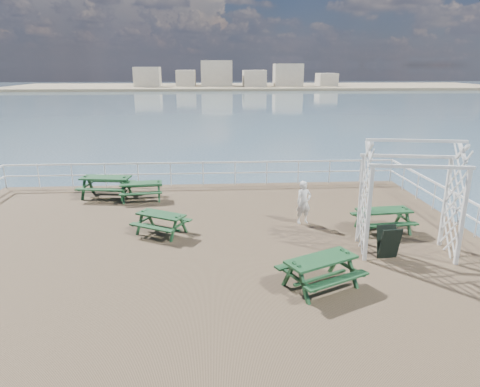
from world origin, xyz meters
name	(u,v)px	position (x,y,z in m)	size (l,w,h in m)	color
ground	(199,248)	(0.00, 0.00, -0.15)	(18.00, 14.00, 0.30)	brown
sea_backdrop	(248,83)	(12.54, 134.07, -0.51)	(300.00, 300.00, 9.20)	#3A5362
railing	(199,193)	(-0.07, 2.57, 0.87)	(17.77, 13.76, 1.10)	silver
picnic_table_a	(106,182)	(-4.02, 5.26, 0.62)	(2.21, 1.88, 0.98)	#15391D
picnic_table_b	(141,187)	(-2.48, 4.77, 0.52)	(1.81, 1.53, 0.82)	#15391D
picnic_table_c	(384,215)	(6.08, 0.72, 0.55)	(1.87, 1.57, 0.85)	#15391D
picnic_table_d	(161,219)	(-1.25, 0.95, 0.50)	(2.02, 1.90, 0.78)	#15391D
picnic_table_e	(321,266)	(3.09, -2.86, 0.56)	(2.27, 2.10, 0.88)	#15391D
trellis_arbor	(409,204)	(6.07, -0.97, 1.50)	(2.92, 1.89, 3.37)	silver
sandwich_board	(388,243)	(5.42, -1.33, 0.47)	(0.62, 0.49, 0.96)	black
person	(304,202)	(3.58, 1.64, 0.76)	(0.55, 0.36, 1.51)	white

